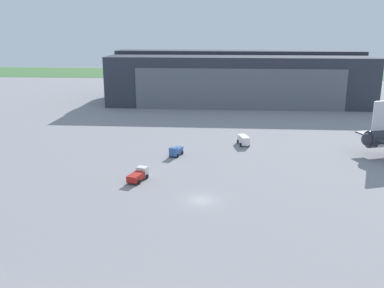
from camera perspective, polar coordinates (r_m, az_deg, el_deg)
ground_plane at (r=67.21m, az=1.27°, el=-7.57°), size 440.00×440.00×0.00m
grass_field_strip at (r=251.72m, az=3.70°, el=9.46°), size 440.00×56.00×0.08m
maintenance_hangar at (r=159.34m, az=6.15°, el=8.98°), size 89.20×41.86×17.96m
baggage_tug at (r=98.24m, az=6.92°, el=0.59°), size 2.90×5.01×2.20m
stair_truck at (r=89.49m, az=-2.18°, el=-0.95°), size 2.87×4.37×2.08m
ops_van at (r=75.73m, az=-7.22°, el=-4.15°), size 3.31×5.34×2.05m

